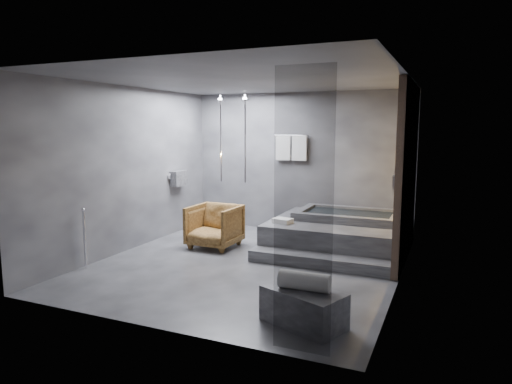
% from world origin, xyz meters
% --- Properties ---
extents(room, '(5.00, 5.04, 2.82)m').
position_xyz_m(room, '(0.40, 0.24, 1.73)').
color(room, '#2A2A2D').
rests_on(room, ground).
extents(tub_deck, '(2.20, 2.00, 0.50)m').
position_xyz_m(tub_deck, '(1.05, 1.45, 0.25)').
color(tub_deck, '#2F2F31').
rests_on(tub_deck, ground).
extents(tub_step, '(2.20, 0.36, 0.18)m').
position_xyz_m(tub_step, '(1.05, 0.27, 0.09)').
color(tub_step, '#2F2F31').
rests_on(tub_step, ground).
extents(concrete_bench, '(0.99, 0.76, 0.39)m').
position_xyz_m(concrete_bench, '(1.46, -1.79, 0.20)').
color(concrete_bench, '#2F2F31').
rests_on(concrete_bench, ground).
extents(driftwood_chair, '(0.83, 0.85, 0.76)m').
position_xyz_m(driftwood_chair, '(-0.97, 0.67, 0.38)').
color(driftwood_chair, '#452B11').
rests_on(driftwood_chair, ground).
extents(rolled_towel, '(0.55, 0.21, 0.20)m').
position_xyz_m(rolled_towel, '(1.47, -1.79, 0.49)').
color(rolled_towel, white).
rests_on(rolled_towel, concrete_bench).
extents(deck_towel, '(0.35, 0.29, 0.08)m').
position_xyz_m(deck_towel, '(0.25, 0.85, 0.54)').
color(deck_towel, white).
rests_on(deck_towel, tub_deck).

